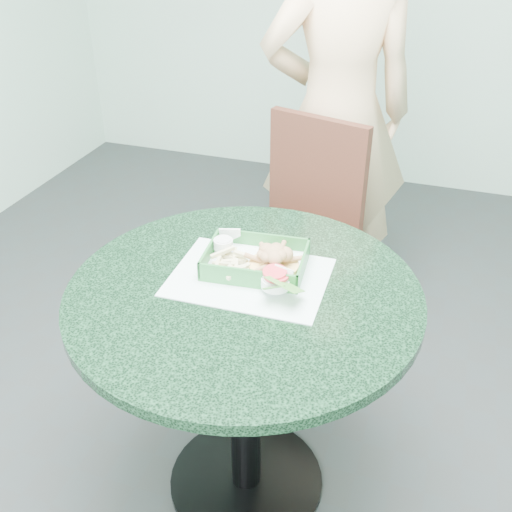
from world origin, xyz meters
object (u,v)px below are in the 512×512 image
(crab_sandwich, at_px, (273,266))
(sauce_ramekin, at_px, (225,248))
(cafe_table, at_px, (245,345))
(diner_person, at_px, (340,84))
(dining_chair, at_px, (308,224))
(food_basket, at_px, (256,269))

(crab_sandwich, xyz_separation_m, sauce_ramekin, (-0.15, 0.05, -0.00))
(cafe_table, relative_size, crab_sandwich, 6.90)
(sauce_ramekin, bearing_deg, crab_sandwich, -17.47)
(cafe_table, xyz_separation_m, crab_sandwich, (0.05, 0.08, 0.22))
(diner_person, height_order, sauce_ramekin, diner_person)
(dining_chair, distance_m, diner_person, 0.57)
(dining_chair, height_order, sauce_ramekin, dining_chair)
(food_basket, distance_m, sauce_ramekin, 0.11)
(cafe_table, distance_m, crab_sandwich, 0.24)
(diner_person, distance_m, food_basket, 1.06)
(cafe_table, distance_m, food_basket, 0.21)
(cafe_table, bearing_deg, diner_person, 90.06)
(sauce_ramekin, bearing_deg, diner_person, 84.40)
(food_basket, relative_size, crab_sandwich, 1.99)
(diner_person, bearing_deg, crab_sandwich, 70.60)
(dining_chair, height_order, diner_person, diner_person)
(food_basket, distance_m, crab_sandwich, 0.07)
(sauce_ramekin, bearing_deg, cafe_table, -52.11)
(crab_sandwich, bearing_deg, cafe_table, -123.32)
(food_basket, bearing_deg, sauce_ramekin, 163.20)
(dining_chair, bearing_deg, food_basket, -72.65)
(crab_sandwich, distance_m, sauce_ramekin, 0.16)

